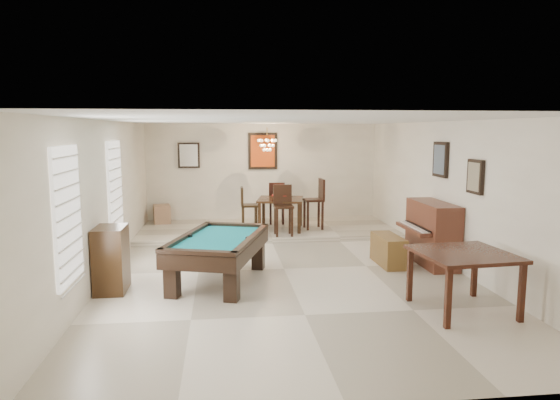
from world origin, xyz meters
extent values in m
cube|color=beige|center=(0.00, 0.00, -0.01)|extent=(6.00, 9.00, 0.02)
cube|color=silver|center=(0.00, 4.50, 1.30)|extent=(6.00, 0.04, 2.60)
cube|color=silver|center=(0.00, -4.50, 1.30)|extent=(6.00, 0.04, 2.60)
cube|color=silver|center=(-3.00, 0.00, 1.30)|extent=(0.04, 9.00, 2.60)
cube|color=silver|center=(3.00, 0.00, 1.30)|extent=(0.04, 9.00, 2.60)
cube|color=white|center=(0.00, 0.00, 2.60)|extent=(6.00, 9.00, 0.04)
cube|color=beige|center=(0.00, 3.25, 0.06)|extent=(6.00, 2.50, 0.12)
cube|color=white|center=(-2.97, -2.20, 1.40)|extent=(0.06, 1.00, 1.70)
cube|color=white|center=(-2.97, 0.60, 1.40)|extent=(0.06, 1.00, 1.70)
cube|color=brown|center=(1.93, 0.06, 0.27)|extent=(0.40, 0.97, 0.54)
cube|color=black|center=(-2.76, -0.92, 0.50)|extent=(0.44, 0.66, 1.00)
cube|color=#A37A58|center=(-2.59, 4.14, 0.34)|extent=(0.48, 0.56, 0.45)
cube|color=#D84C14|center=(0.00, 4.46, 1.90)|extent=(0.75, 0.06, 0.95)
cube|color=white|center=(-1.90, 4.46, 1.80)|extent=(0.55, 0.06, 0.65)
cube|color=slate|center=(2.96, 0.30, 1.90)|extent=(0.06, 0.55, 0.65)
cube|color=gray|center=(2.96, -1.00, 1.70)|extent=(0.06, 0.45, 0.55)
camera|label=1|loc=(-1.07, -8.52, 2.44)|focal=32.00mm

